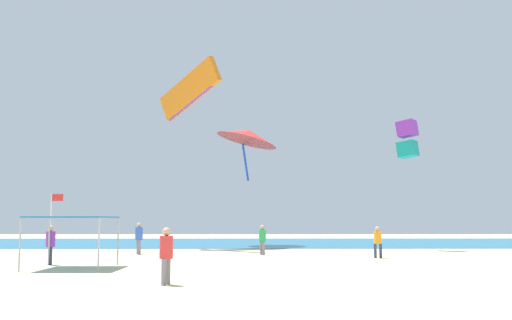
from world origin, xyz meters
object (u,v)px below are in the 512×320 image
person_leftmost (139,236)px  kite_parafoil_orange (189,91)px  canopy_tent (73,219)px  person_central (166,251)px  person_far_shore (262,237)px  kite_box_purple (407,139)px  person_rightmost (50,242)px  person_near_tent (378,240)px  kite_delta_red (248,136)px  banner_flag (52,220)px

person_leftmost → kite_parafoil_orange: size_ratio=0.38×
canopy_tent → person_central: canopy_tent is taller
person_far_shore → kite_box_purple: (10.11, 5.38, 6.53)m
person_leftmost → person_rightmost: bearing=-45.4°
person_near_tent → kite_delta_red: bearing=108.8°
person_leftmost → kite_box_purple: (17.36, 4.78, 6.45)m
person_near_tent → kite_parafoil_orange: size_ratio=0.34×
kite_box_purple → kite_parafoil_orange: size_ratio=0.53×
person_near_tent → person_rightmost: size_ratio=0.95×
person_near_tent → kite_parafoil_orange: (-11.14, 9.22, 10.19)m
canopy_tent → person_central: size_ratio=1.82×
canopy_tent → kite_parafoil_orange: kite_parafoil_orange is taller
kite_box_purple → kite_parafoil_orange: 15.65m
kite_delta_red → kite_parafoil_orange: bearing=-48.0°
kite_box_purple → kite_parafoil_orange: bearing=-59.3°
person_central → kite_delta_red: size_ratio=0.33×
kite_parafoil_orange → kite_delta_red: bearing=-84.5°
person_central → person_far_shore: size_ratio=1.05×
person_leftmost → person_central: 15.68m
kite_box_purple → kite_delta_red: kite_delta_red is taller
banner_flag → person_central: bearing=-54.4°
canopy_tent → person_leftmost: size_ratio=1.76×
person_central → person_far_shore: bearing=-177.6°
person_far_shore → canopy_tent: bearing=111.6°
person_near_tent → person_rightmost: 16.40m
person_near_tent → person_leftmost: 13.72m
canopy_tent → person_near_tent: bearing=22.6°
banner_flag → kite_parafoil_orange: bearing=63.5°
person_near_tent → person_leftmost: (-13.33, 3.28, 0.11)m
canopy_tent → kite_delta_red: (7.32, 20.04, 6.59)m
person_central → banner_flag: (-7.21, 10.08, 0.96)m
person_near_tent → canopy_tent: bearing=-164.9°
person_rightmost → kite_box_purple: 24.22m
canopy_tent → person_rightmost: size_ratio=1.85×
person_near_tent → person_leftmost: bearing=158.7°
person_far_shore → banner_flag: bearing=88.3°
canopy_tent → person_central: (4.86, -5.96, -1.02)m
kite_box_purple → person_central: bearing=1.0°
canopy_tent → kite_box_purple: 23.71m
canopy_tent → person_far_shore: canopy_tent is taller
person_rightmost → kite_delta_red: 21.64m
banner_flag → person_near_tent: bearing=6.3°
person_central → kite_parafoil_orange: size_ratio=0.37×
person_central → canopy_tent: bearing=-125.4°
canopy_tent → kite_parafoil_orange: 17.97m
person_leftmost → banner_flag: (-3.32, -5.11, 0.93)m
kite_box_purple → banner_flag: bearing=-29.4°
banner_flag → kite_box_purple: size_ratio=1.27×
person_leftmost → canopy_tent: bearing=-32.3°
person_central → person_far_shore: 14.98m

